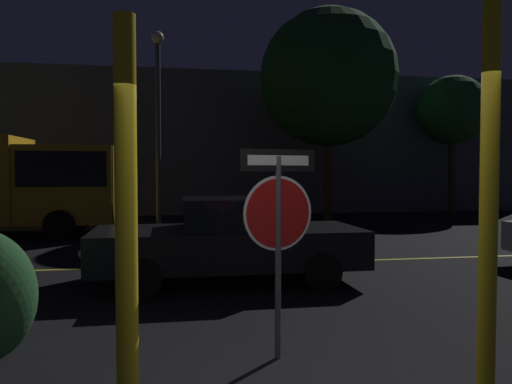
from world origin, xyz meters
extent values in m
cube|color=gold|center=(0.00, 6.56, 0.00)|extent=(35.55, 0.12, 0.01)
cylinder|color=#4C4C51|center=(0.21, 1.40, 1.02)|extent=(0.06, 0.06, 2.04)
cylinder|color=white|center=(0.21, 1.40, 1.47)|extent=(0.73, 0.19, 0.75)
cylinder|color=#B71414|center=(0.21, 1.40, 1.47)|extent=(0.68, 0.18, 0.69)
cube|color=black|center=(0.21, 1.40, 1.99)|extent=(0.80, 0.22, 0.22)
cube|color=white|center=(0.21, 1.40, 1.99)|extent=(0.66, 0.19, 0.10)
cylinder|color=yellow|center=(-1.16, 0.25, 1.50)|extent=(0.16, 0.16, 3.00)
cylinder|color=yellow|center=(1.14, -0.59, 1.66)|extent=(0.11, 0.11, 3.32)
cube|color=black|center=(0.10, 4.98, 0.61)|extent=(4.51, 1.94, 0.62)
cube|color=black|center=(0.23, 4.98, 1.18)|extent=(1.81, 1.65, 0.52)
cylinder|color=black|center=(-1.29, 4.05, 0.30)|extent=(0.60, 0.20, 0.60)
cylinder|color=black|center=(-1.30, 5.88, 0.30)|extent=(0.60, 0.20, 0.60)
cylinder|color=black|center=(1.50, 4.07, 0.30)|extent=(0.60, 0.20, 0.60)
cylinder|color=black|center=(1.49, 5.90, 0.30)|extent=(0.60, 0.20, 0.60)
sphere|color=#F4EFCC|center=(-2.18, 4.37, 0.64)|extent=(0.14, 0.14, 0.14)
sphere|color=#F4EFCC|center=(-2.19, 5.55, 0.64)|extent=(0.14, 0.14, 0.14)
cube|color=gold|center=(-3.79, 12.01, 1.52)|extent=(2.76, 2.28, 2.24)
cube|color=black|center=(-3.79, 12.01, 1.97)|extent=(2.49, 2.31, 0.99)
cylinder|color=black|center=(-3.82, 13.12, 0.42)|extent=(0.85, 0.31, 0.84)
cylinder|color=black|center=(-3.90, 10.90, 0.42)|extent=(0.85, 0.31, 0.84)
cylinder|color=#4C4C51|center=(-1.25, 12.24, 2.90)|extent=(0.16, 0.16, 5.80)
sphere|color=#F9E5B2|center=(-1.25, 12.24, 6.00)|extent=(0.38, 0.38, 0.38)
cylinder|color=#422D1E|center=(5.16, 15.26, 1.81)|extent=(0.32, 0.32, 3.61)
sphere|color=#19471E|center=(5.16, 15.26, 5.53)|extent=(5.32, 5.32, 5.32)
cylinder|color=#422D1E|center=(11.45, 16.97, 1.77)|extent=(0.32, 0.32, 3.54)
sphere|color=#235128|center=(11.45, 16.97, 4.63)|extent=(3.05, 3.05, 3.05)
cube|color=#4C4C56|center=(1.45, 20.14, 3.19)|extent=(29.50, 3.15, 6.39)
camera|label=1|loc=(-0.83, -3.45, 1.87)|focal=35.00mm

